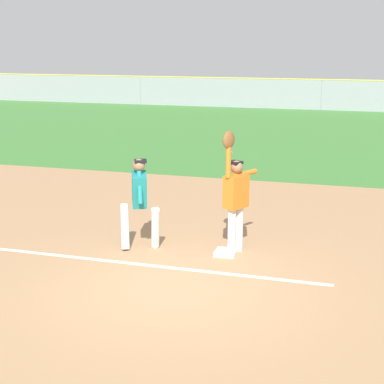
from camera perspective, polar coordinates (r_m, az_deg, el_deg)
ground_plane at (r=9.92m, az=-1.55°, el=-8.83°), size 78.77×78.77×0.00m
outfield_grass at (r=26.20m, az=10.02°, el=5.30°), size 42.44×18.33×0.01m
chalk_foul_line at (r=12.14m, az=-16.70°, el=-5.09°), size 12.00×0.19×0.01m
first_base at (r=11.39m, az=3.12°, el=-5.57°), size 0.39×0.39×0.08m
fielder at (r=11.22m, az=4.00°, el=-0.12°), size 0.53×0.83×2.28m
runner at (r=11.43m, az=-4.84°, el=-0.51°), size 0.89×0.81×1.72m
baseball at (r=11.17m, az=3.58°, el=3.64°), size 0.07×0.07×0.07m
outfield_fence at (r=35.17m, az=11.82°, el=8.75°), size 42.52×0.08×1.70m
parked_car_red at (r=39.72m, az=0.52°, el=9.35°), size 4.43×2.17×1.25m
parked_car_silver at (r=39.09m, az=7.46°, el=9.16°), size 4.42×2.15×1.25m
parked_car_green at (r=38.52m, az=14.42°, el=8.77°), size 4.44×2.20×1.25m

